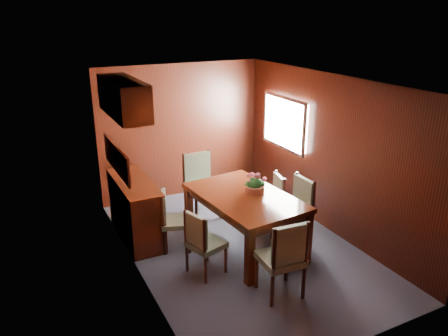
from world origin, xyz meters
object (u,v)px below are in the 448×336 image
sideboard (136,209)px  chair_head (284,255)px  flower_centerpiece (255,182)px  dining_table (245,203)px  chair_left_near (202,240)px  chair_right_near (296,207)px

sideboard → chair_head: (1.14, -2.24, 0.12)m
sideboard → flower_centerpiece: 1.84m
dining_table → chair_left_near: chair_left_near is taller
flower_centerpiece → chair_left_near: bearing=-157.2°
flower_centerpiece → chair_head: bearing=-105.2°
chair_right_near → flower_centerpiece: size_ratio=3.32×
chair_right_near → flower_centerpiece: flower_centerpiece is taller
dining_table → flower_centerpiece: bearing=11.5°
dining_table → chair_left_near: (-0.83, -0.37, -0.20)m
dining_table → chair_head: (-0.16, -1.24, -0.13)m
sideboard → chair_right_near: (2.07, -1.19, 0.10)m
chair_head → chair_right_near: bearing=52.9°
sideboard → chair_head: chair_head is taller
sideboard → chair_head: 2.52m
sideboard → dining_table: sideboard is taller
chair_left_near → chair_right_near: bearing=79.9°
chair_left_near → chair_head: chair_head is taller
sideboard → flower_centerpiece: bearing=-32.4°
chair_left_near → chair_right_near: (1.59, 0.19, 0.06)m
chair_left_near → dining_table: bearing=97.3°
chair_right_near → flower_centerpiece: 0.74m
dining_table → flower_centerpiece: size_ratio=6.09×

